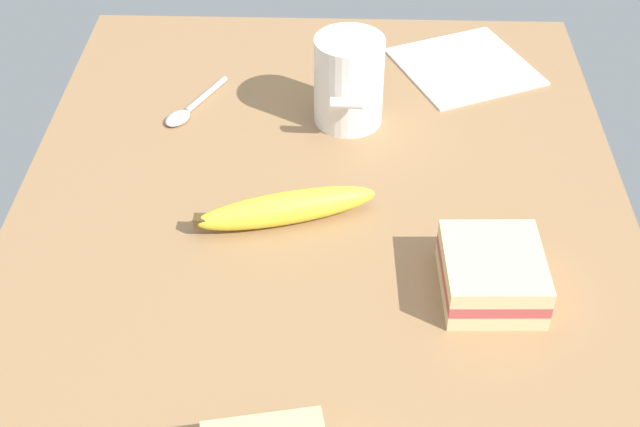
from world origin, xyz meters
TOP-DOWN VIEW (x-y plane):
  - tabletop at (0.00, 0.00)cm, footprint 90.00×64.00cm
  - coffee_mug_black at (-20.52, 2.60)cm, footprint 9.95×7.88cm
  - sandwich_side at (7.01, 15.91)cm, footprint 10.29×9.33cm
  - banana at (-2.27, -3.47)cm, footprint 8.45×18.63cm
  - spoon at (-21.49, -16.20)cm, footprint 11.16×6.72cm
  - paper_napkin at (-32.63, 17.33)cm, footprint 20.26×20.26cm

SIDE VIEW (x-z plane):
  - tabletop at x=0.00cm, z-range 0.00..2.00cm
  - paper_napkin at x=-32.63cm, z-range 2.00..2.30cm
  - spoon at x=-21.49cm, z-range 1.98..2.78cm
  - banana at x=-2.27cm, z-range 2.00..5.35cm
  - sandwich_side at x=7.01cm, z-range 2.00..6.40cm
  - coffee_mug_black at x=-20.52cm, z-range 2.14..12.63cm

